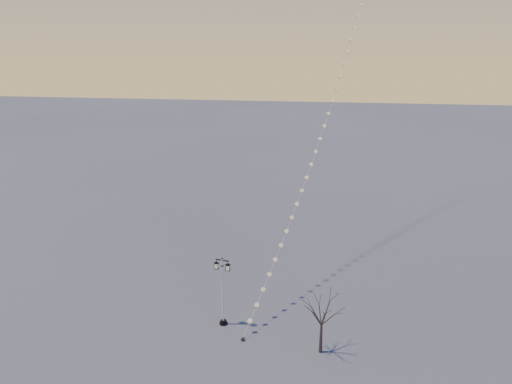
# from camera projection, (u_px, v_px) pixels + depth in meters

# --- Properties ---
(ground) EXTENTS (300.00, 300.00, 0.00)m
(ground) POSITION_uv_depth(u_px,v_px,m) (213.00, 357.00, 31.25)
(ground) COLOR #4F5050
(ground) RESTS_ON ground
(street_lamp) EXTENTS (1.29, 0.61, 5.14)m
(street_lamp) POSITION_uv_depth(u_px,v_px,m) (223.00, 288.00, 34.15)
(street_lamp) COLOR black
(street_lamp) RESTS_ON ground
(bare_tree) EXTENTS (2.35, 2.35, 3.90)m
(bare_tree) POSITION_uv_depth(u_px,v_px,m) (322.00, 315.00, 31.00)
(bare_tree) COLOR #312621
(bare_tree) RESTS_ON ground
(kite_train) EXTENTS (10.89, 37.29, 35.42)m
(kite_train) POSITION_uv_depth(u_px,v_px,m) (336.00, 61.00, 44.47)
(kite_train) COLOR black
(kite_train) RESTS_ON ground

